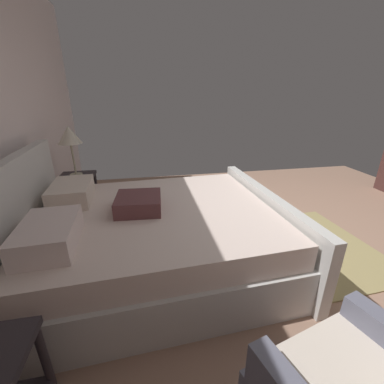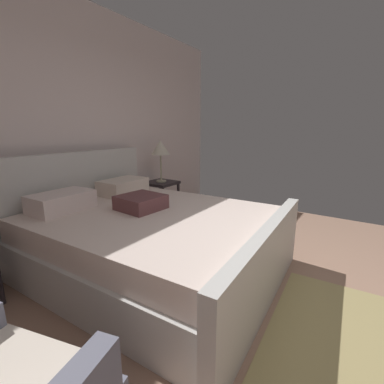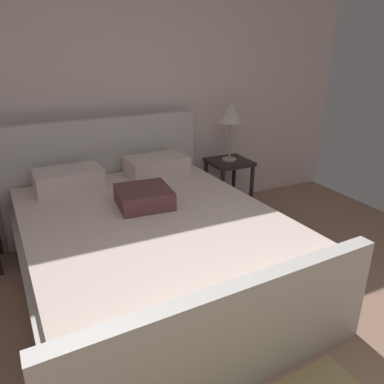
{
  "view_description": "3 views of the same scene",
  "coord_description": "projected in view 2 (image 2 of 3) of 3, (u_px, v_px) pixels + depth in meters",
  "views": [
    {
      "loc": [
        -2.33,
        1.69,
        1.63
      ],
      "look_at": [
        -0.15,
        1.28,
        0.75
      ],
      "focal_mm": 23.56,
      "sensor_mm": 36.0,
      "label": 1
    },
    {
      "loc": [
        -1.99,
        -0.07,
        1.4
      ],
      "look_at": [
        0.24,
        1.45,
        0.76
      ],
      "focal_mm": 24.59,
      "sensor_mm": 36.0,
      "label": 2
    },
    {
      "loc": [
        -0.99,
        -0.79,
        1.78
      ],
      "look_at": [
        0.19,
        1.7,
        0.7
      ],
      "focal_mm": 34.65,
      "sensor_mm": 36.0,
      "label": 3
    }
  ],
  "objects": [
    {
      "name": "ground_plane",
      "position": [
        333.0,
        323.0,
        1.97
      ],
      "size": [
        5.37,
        5.89,
        0.02
      ],
      "primitive_type": "cube",
      "color": "#9E7862"
    },
    {
      "name": "wall_back",
      "position": [
        78.0,
        126.0,
        3.28
      ],
      "size": [
        5.49,
        0.12,
        2.89
      ],
      "primitive_type": "cube",
      "color": "silver",
      "rests_on": "ground"
    },
    {
      "name": "bed",
      "position": [
        148.0,
        238.0,
        2.64
      ],
      "size": [
        2.07,
        2.45,
        1.15
      ],
      "color": "silver",
      "rests_on": "ground"
    },
    {
      "name": "nightstand_right",
      "position": [
        162.0,
        194.0,
        4.18
      ],
      "size": [
        0.44,
        0.44,
        0.6
      ],
      "color": "#292327",
      "rests_on": "ground"
    },
    {
      "name": "table_lamp_right",
      "position": [
        160.0,
        148.0,
        4.02
      ],
      "size": [
        0.29,
        0.29,
        0.64
      ],
      "color": "#B7B293",
      "rests_on": "nightstand_right"
    },
    {
      "name": "area_rug",
      "position": [
        358.0,
        350.0,
        1.71
      ],
      "size": [
        1.56,
        1.21,
        0.01
      ],
      "primitive_type": "cube",
      "rotation": [
        0.0,
        0.0,
        0.05
      ],
      "color": "tan",
      "rests_on": "ground"
    }
  ]
}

